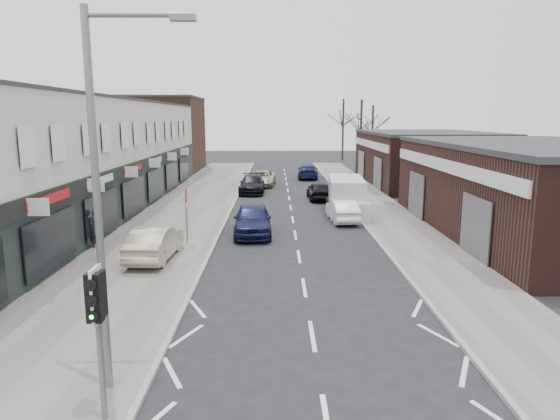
{
  "coord_description": "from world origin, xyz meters",
  "views": [
    {
      "loc": [
        -1.02,
        -10.97,
        5.98
      ],
      "look_at": [
        -0.85,
        7.15,
        2.6
      ],
      "focal_mm": 32.0,
      "sensor_mm": 36.0,
      "label": 1
    }
  ],
  "objects_px": {
    "street_lamp": "(105,185)",
    "traffic_light": "(97,309)",
    "parked_car_right_c": "(308,171)",
    "parked_car_left_b": "(252,184)",
    "parked_car_left_c": "(262,178)",
    "parked_car_right_a": "(342,210)",
    "white_van": "(346,197)",
    "warning_sign": "(187,200)",
    "parked_car_right_b": "(319,190)",
    "parked_car_left_a": "(253,219)",
    "pedestrian": "(96,229)",
    "sedan_on_pavement": "(155,242)"
  },
  "relations": [
    {
      "from": "parked_car_right_c",
      "to": "street_lamp",
      "type": "bearing_deg",
      "value": 84.05
    },
    {
      "from": "parked_car_left_b",
      "to": "parked_car_right_a",
      "type": "bearing_deg",
      "value": -62.49
    },
    {
      "from": "street_lamp",
      "to": "parked_car_right_a",
      "type": "xyz_separation_m",
      "value": [
        7.4,
        18.27,
        -3.97
      ]
    },
    {
      "from": "parked_car_right_a",
      "to": "traffic_light",
      "type": "bearing_deg",
      "value": 66.05
    },
    {
      "from": "parked_car_left_b",
      "to": "parked_car_left_c",
      "type": "bearing_deg",
      "value": 80.75
    },
    {
      "from": "white_van",
      "to": "warning_sign",
      "type": "bearing_deg",
      "value": -133.7
    },
    {
      "from": "parked_car_right_a",
      "to": "parked_car_right_c",
      "type": "height_order",
      "value": "parked_car_right_c"
    },
    {
      "from": "parked_car_left_c",
      "to": "traffic_light",
      "type": "bearing_deg",
      "value": -89.51
    },
    {
      "from": "traffic_light",
      "to": "parked_car_left_c",
      "type": "relative_size",
      "value": 0.66
    },
    {
      "from": "pedestrian",
      "to": "parked_car_right_c",
      "type": "height_order",
      "value": "pedestrian"
    },
    {
      "from": "traffic_light",
      "to": "warning_sign",
      "type": "relative_size",
      "value": 1.15
    },
    {
      "from": "parked_car_left_a",
      "to": "traffic_light",
      "type": "bearing_deg",
      "value": -99.83
    },
    {
      "from": "pedestrian",
      "to": "parked_car_left_b",
      "type": "height_order",
      "value": "pedestrian"
    },
    {
      "from": "parked_car_left_c",
      "to": "parked_car_left_b",
      "type": "bearing_deg",
      "value": -95.22
    },
    {
      "from": "warning_sign",
      "to": "parked_car_right_a",
      "type": "bearing_deg",
      "value": 34.25
    },
    {
      "from": "sedan_on_pavement",
      "to": "parked_car_left_a",
      "type": "bearing_deg",
      "value": -126.09
    },
    {
      "from": "pedestrian",
      "to": "parked_car_right_b",
      "type": "relative_size",
      "value": 0.44
    },
    {
      "from": "white_van",
      "to": "parked_car_left_c",
      "type": "bearing_deg",
      "value": 117.56
    },
    {
      "from": "traffic_light",
      "to": "parked_car_left_b",
      "type": "distance_m",
      "value": 30.68
    },
    {
      "from": "traffic_light",
      "to": "parked_car_right_b",
      "type": "xyz_separation_m",
      "value": [
        6.6,
        27.28,
        -1.73
      ]
    },
    {
      "from": "street_lamp",
      "to": "parked_car_left_b",
      "type": "relative_size",
      "value": 1.65
    },
    {
      "from": "street_lamp",
      "to": "traffic_light",
      "type": "bearing_deg",
      "value": -84.12
    },
    {
      "from": "parked_car_left_c",
      "to": "parked_car_right_a",
      "type": "xyz_separation_m",
      "value": [
        5.07,
        -15.37,
        -0.01
      ]
    },
    {
      "from": "parked_car_right_c",
      "to": "parked_car_left_c",
      "type": "bearing_deg",
      "value": 54.37
    },
    {
      "from": "warning_sign",
      "to": "parked_car_right_a",
      "type": "relative_size",
      "value": 0.69
    },
    {
      "from": "parked_car_left_a",
      "to": "parked_car_left_c",
      "type": "relative_size",
      "value": 0.99
    },
    {
      "from": "traffic_light",
      "to": "parked_car_right_a",
      "type": "xyz_separation_m",
      "value": [
        7.27,
        19.48,
        -1.77
      ]
    },
    {
      "from": "pedestrian",
      "to": "parked_car_left_b",
      "type": "xyz_separation_m",
      "value": [
        6.3,
        17.36,
        -0.29
      ]
    },
    {
      "from": "street_lamp",
      "to": "white_van",
      "type": "height_order",
      "value": "street_lamp"
    },
    {
      "from": "parked_car_left_c",
      "to": "white_van",
      "type": "bearing_deg",
      "value": -62.92
    },
    {
      "from": "parked_car_left_a",
      "to": "pedestrian",
      "type": "bearing_deg",
      "value": -159.24
    },
    {
      "from": "parked_car_left_b",
      "to": "warning_sign",
      "type": "bearing_deg",
      "value": -97.69
    },
    {
      "from": "pedestrian",
      "to": "parked_car_left_a",
      "type": "xyz_separation_m",
      "value": [
        7.0,
        2.95,
        -0.2
      ]
    },
    {
      "from": "parked_car_right_c",
      "to": "sedan_on_pavement",
      "type": "bearing_deg",
      "value": 77.84
    },
    {
      "from": "parked_car_left_a",
      "to": "parked_car_right_c",
      "type": "height_order",
      "value": "parked_car_left_a"
    },
    {
      "from": "parked_car_left_a",
      "to": "parked_car_right_b",
      "type": "height_order",
      "value": "parked_car_left_a"
    },
    {
      "from": "warning_sign",
      "to": "parked_car_left_a",
      "type": "relative_size",
      "value": 0.58
    },
    {
      "from": "traffic_light",
      "to": "white_van",
      "type": "distance_m",
      "value": 23.05
    },
    {
      "from": "white_van",
      "to": "parked_car_right_b",
      "type": "height_order",
      "value": "white_van"
    },
    {
      "from": "traffic_light",
      "to": "parked_car_right_c",
      "type": "height_order",
      "value": "traffic_light"
    },
    {
      "from": "traffic_light",
      "to": "parked_car_right_a",
      "type": "distance_m",
      "value": 20.87
    },
    {
      "from": "white_van",
      "to": "parked_car_left_c",
      "type": "distance_m",
      "value": 14.35
    },
    {
      "from": "street_lamp",
      "to": "parked_car_right_b",
      "type": "relative_size",
      "value": 1.99
    },
    {
      "from": "sedan_on_pavement",
      "to": "parked_car_right_a",
      "type": "distance_m",
      "value": 12.1
    },
    {
      "from": "parked_car_right_b",
      "to": "sedan_on_pavement",
      "type": "bearing_deg",
      "value": 61.07
    },
    {
      "from": "parked_car_left_b",
      "to": "parked_car_right_a",
      "type": "xyz_separation_m",
      "value": [
        5.77,
        -11.11,
        -0.06
      ]
    },
    {
      "from": "warning_sign",
      "to": "parked_car_left_c",
      "type": "distance_m",
      "value": 21.1
    },
    {
      "from": "warning_sign",
      "to": "sedan_on_pavement",
      "type": "height_order",
      "value": "warning_sign"
    },
    {
      "from": "sedan_on_pavement",
      "to": "parked_car_right_b",
      "type": "xyz_separation_m",
      "value": [
        8.28,
        15.94,
        -0.13
      ]
    },
    {
      "from": "pedestrian",
      "to": "parked_car_right_b",
      "type": "xyz_separation_m",
      "value": [
        11.4,
        14.04,
        -0.31
      ]
    }
  ]
}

